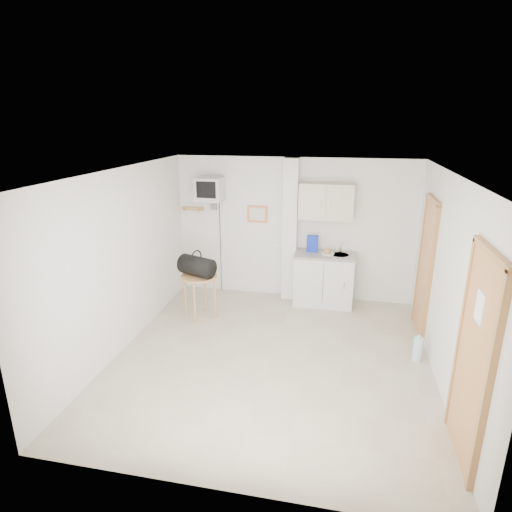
% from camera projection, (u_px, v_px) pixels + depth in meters
% --- Properties ---
extents(ground, '(4.50, 4.50, 0.00)m').
position_uv_depth(ground, '(271.00, 358.00, 5.84)').
color(ground, '#B4AA90').
rests_on(ground, ground).
extents(room_envelope, '(4.24, 4.54, 2.55)m').
position_uv_depth(room_envelope, '(293.00, 249.00, 5.40)').
color(room_envelope, white).
rests_on(room_envelope, ground).
extents(kitchenette, '(1.03, 0.58, 2.10)m').
position_uv_depth(kitchenette, '(324.00, 260.00, 7.35)').
color(kitchenette, silver).
rests_on(kitchenette, ground).
extents(crt_television, '(0.44, 0.45, 2.15)m').
position_uv_depth(crt_television, '(210.00, 190.00, 7.41)').
color(crt_television, slate).
rests_on(crt_television, ground).
extents(round_table, '(0.58, 0.58, 0.72)m').
position_uv_depth(round_table, '(199.00, 282.00, 6.87)').
color(round_table, '#B8804D').
rests_on(round_table, ground).
extents(duffel_bag, '(0.65, 0.51, 0.42)m').
position_uv_depth(duffel_bag, '(197.00, 266.00, 6.79)').
color(duffel_bag, black).
rests_on(duffel_bag, round_table).
extents(water_bottle, '(0.13, 0.13, 0.38)m').
position_uv_depth(water_bottle, '(418.00, 349.00, 5.72)').
color(water_bottle, '#AFD8E6').
rests_on(water_bottle, ground).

